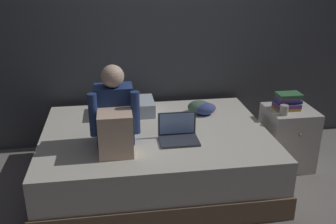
{
  "coord_description": "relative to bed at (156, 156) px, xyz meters",
  "views": [
    {
      "loc": [
        -0.54,
        -2.73,
        1.89
      ],
      "look_at": [
        -0.12,
        0.1,
        0.75
      ],
      "focal_mm": 40.72,
      "sensor_mm": 36.0,
      "label": 1
    }
  ],
  "objects": [
    {
      "name": "bed",
      "position": [
        0.0,
        0.0,
        0.0
      ],
      "size": [
        2.0,
        1.5,
        0.5
      ],
      "color": "#7A6047",
      "rests_on": "ground_plane"
    },
    {
      "name": "ground_plane",
      "position": [
        0.2,
        -0.3,
        -0.25
      ],
      "size": [
        8.0,
        8.0,
        0.0
      ],
      "primitive_type": "plane",
      "color": "gray"
    },
    {
      "name": "pillow",
      "position": [
        -0.24,
        0.45,
        0.32
      ],
      "size": [
        0.56,
        0.36,
        0.13
      ],
      "primitive_type": "cube",
      "color": "silver",
      "rests_on": "bed"
    },
    {
      "name": "nightstand",
      "position": [
        1.3,
        0.1,
        0.05
      ],
      "size": [
        0.44,
        0.46,
        0.59
      ],
      "color": "beige",
      "rests_on": "ground_plane"
    },
    {
      "name": "mug",
      "position": [
        1.17,
        -0.02,
        0.39
      ],
      "size": [
        0.08,
        0.08,
        0.09
      ],
      "primitive_type": "cylinder",
      "color": "#BCB2A3",
      "rests_on": "nightstand"
    },
    {
      "name": "book_stack",
      "position": [
        1.26,
        0.11,
        0.42
      ],
      "size": [
        0.25,
        0.18,
        0.15
      ],
      "color": "gold",
      "rests_on": "nightstand"
    },
    {
      "name": "person_sitting",
      "position": [
        -0.34,
        -0.25,
        0.5
      ],
      "size": [
        0.39,
        0.44,
        0.66
      ],
      "color": "navy",
      "rests_on": "bed"
    },
    {
      "name": "wall_back",
      "position": [
        0.2,
        0.9,
        1.1
      ],
      "size": [
        5.6,
        0.1,
        2.7
      ],
      "primitive_type": "cube",
      "color": "#4C4F54",
      "rests_on": "ground_plane"
    },
    {
      "name": "laptop",
      "position": [
        0.17,
        -0.21,
        0.31
      ],
      "size": [
        0.32,
        0.23,
        0.22
      ],
      "color": "#333842",
      "rests_on": "bed"
    },
    {
      "name": "clothes_pile",
      "position": [
        0.51,
        0.34,
        0.31
      ],
      "size": [
        0.28,
        0.22,
        0.12
      ],
      "color": "#4C6B56",
      "rests_on": "bed"
    }
  ]
}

